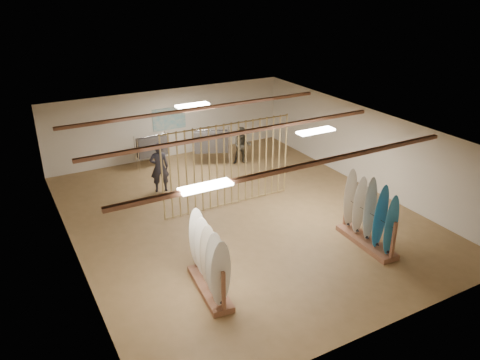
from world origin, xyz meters
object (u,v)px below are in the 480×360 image
clothing_rack_a (152,146)px  shopper_a (159,164)px  rack_left (209,268)px  shopper_b (242,143)px  clothing_rack_b (211,142)px  rack_right (368,223)px

clothing_rack_a → shopper_a: size_ratio=0.67×
rack_left → shopper_b: 8.25m
clothing_rack_a → clothing_rack_b: clothing_rack_b is taller
rack_right → clothing_rack_a: rack_right is taller
shopper_a → rack_right: bearing=134.5°
clothing_rack_b → rack_right: bearing=-57.7°
rack_right → shopper_a: (-3.84, 6.14, 0.33)m
clothing_rack_a → shopper_b: (3.25, -1.31, -0.02)m
rack_right → shopper_a: 7.25m
rack_right → rack_left: bearing=-179.8°
shopper_b → clothing_rack_b: bearing=-177.4°
rack_right → shopper_a: bearing=124.7°
clothing_rack_a → shopper_a: (-0.49, -2.19, 0.13)m
shopper_a → shopper_b: (3.74, 0.87, -0.14)m
rack_left → shopper_a: bearing=87.0°
rack_left → clothing_rack_a: rack_left is taller
rack_left → rack_right: bearing=3.3°
rack_left → shopper_b: (4.66, 6.80, 0.22)m
rack_right → shopper_b: (-0.10, 7.01, 0.19)m
shopper_a → shopper_b: bearing=-154.3°
clothing_rack_b → shopper_b: size_ratio=0.88×
clothing_rack_b → clothing_rack_a: bearing=-179.0°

